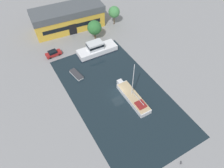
% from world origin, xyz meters
% --- Properties ---
extents(ground_plane, '(440.00, 440.00, 0.00)m').
position_xyz_m(ground_plane, '(0.00, 0.00, 0.00)').
color(ground_plane, gray).
extents(water_canal, '(20.40, 37.82, 0.01)m').
position_xyz_m(water_canal, '(0.00, 0.00, 0.00)').
color(water_canal, black).
rests_on(water_canal, ground).
extents(warehouse_building, '(22.62, 10.05, 6.95)m').
position_xyz_m(warehouse_building, '(1.05, 31.85, 3.52)').
color(warehouse_building, gold).
rests_on(warehouse_building, ground).
extents(quay_tree_near_building, '(4.19, 4.19, 5.96)m').
position_xyz_m(quay_tree_near_building, '(5.47, 22.47, 3.86)').
color(quay_tree_near_building, brown).
rests_on(quay_tree_near_building, ground).
extents(quay_tree_by_water, '(3.62, 3.62, 6.15)m').
position_xyz_m(quay_tree_by_water, '(14.53, 26.54, 4.33)').
color(quay_tree_by_water, brown).
rests_on(quay_tree_by_water, ground).
extents(parked_car, '(4.37, 2.00, 1.64)m').
position_xyz_m(parked_car, '(-8.21, 21.15, 0.82)').
color(parked_car, maroon).
rests_on(parked_car, ground).
extents(sailboat_moored, '(2.82, 11.46, 10.36)m').
position_xyz_m(sailboat_moored, '(2.17, -2.95, 0.69)').
color(sailboat_moored, silver).
rests_on(sailboat_moored, water_canal).
extents(motor_cruiser, '(11.32, 4.21, 3.63)m').
position_xyz_m(motor_cruiser, '(2.80, 16.27, 1.31)').
color(motor_cruiser, white).
rests_on(motor_cruiser, water_canal).
extents(small_dinghy, '(2.32, 4.62, 0.60)m').
position_xyz_m(small_dinghy, '(-5.90, 10.80, 0.31)').
color(small_dinghy, silver).
rests_on(small_dinghy, water_canal).
extents(mooring_bollard, '(0.32, 0.32, 0.63)m').
position_xyz_m(mooring_bollard, '(1.39, -20.01, 0.33)').
color(mooring_bollard, '#47474C').
rests_on(mooring_bollard, ground).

